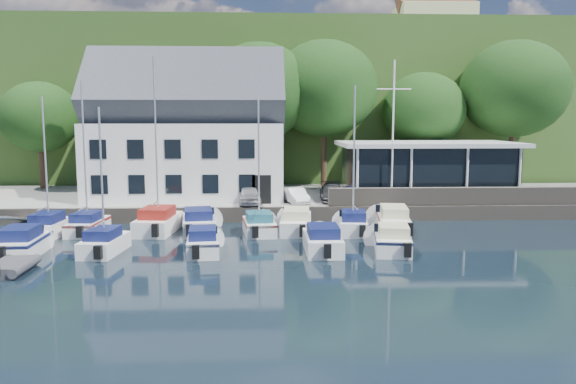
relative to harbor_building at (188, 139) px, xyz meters
name	(u,v)px	position (x,y,z in m)	size (l,w,h in m)	color
ground	(293,264)	(7.00, -16.50, -5.35)	(180.00, 180.00, 0.00)	black
quay	(281,200)	(7.00, 1.00, -4.85)	(60.00, 13.00, 1.00)	#969691
quay_face	(284,214)	(7.00, -5.50, -4.85)	(60.00, 0.30, 1.00)	#61584E
hillside	(271,111)	(7.00, 45.50, 2.65)	(160.00, 75.00, 16.00)	#2A481B
field_patch	(318,63)	(15.00, 53.50, 10.80)	(50.00, 30.00, 0.30)	#546532
farmhouse	(433,21)	(29.00, 35.50, 14.75)	(10.40, 7.00, 8.20)	beige
harbor_building	(188,139)	(0.00, 0.00, 0.00)	(14.40, 8.20, 8.70)	white
club_pavilion	(426,169)	(18.00, -0.50, -2.30)	(13.20, 7.20, 4.10)	black
seawall	(460,196)	(19.00, -5.10, -3.75)	(18.00, 0.50, 1.20)	#61584E
gangway	(20,230)	(-9.50, -7.50, -5.35)	(1.20, 6.00, 1.40)	silver
car_silver	(249,195)	(4.62, -3.96, -3.72)	(1.49, 3.71, 1.26)	#ADAEB2
car_white	(296,196)	(7.87, -3.99, -3.81)	(1.15, 3.30, 1.09)	silver
car_dgrey	(332,192)	(10.56, -2.67, -3.74)	(1.71, 4.21, 1.22)	#323338
car_blue	(361,193)	(12.59, -3.08, -3.74)	(1.41, 3.57, 1.22)	navy
flagpole	(393,132)	(14.56, -3.96, 0.55)	(2.35, 0.20, 9.81)	white
tree_0	(40,135)	(-12.99, 5.63, 0.11)	(6.53, 6.53, 8.93)	black
tree_1	(154,123)	(-3.62, 6.16, 1.17)	(8.07, 8.07, 11.03)	black
tree_2	(259,116)	(5.34, 5.09, 1.72)	(8.89, 8.89, 12.15)	black
tree_3	(324,114)	(10.87, 5.92, 1.90)	(9.14, 9.14, 12.49)	black
tree_4	(423,129)	(19.59, 6.15, 0.57)	(7.19, 7.19, 9.83)	black
tree_5	(513,114)	(27.13, 5.33, 1.89)	(9.14, 9.14, 12.48)	black
boat_r1_0	(45,162)	(-6.95, -9.49, -0.98)	(1.76, 5.40, 8.74)	white
boat_r1_1	(85,165)	(-4.91, -8.83, -1.24)	(1.76, 5.14, 8.21)	white
boat_r1_2	(156,154)	(-0.77, -8.57, -0.57)	(2.18, 6.33, 9.55)	white
boat_r1_3	(199,220)	(1.69, -8.68, -4.62)	(2.10, 5.85, 1.47)	white
boat_r1_4	(259,165)	(5.35, -9.36, -1.24)	(1.91, 5.01, 8.23)	white
boat_r1_5	(296,220)	(7.60, -8.72, -4.63)	(1.98, 6.58, 1.45)	white
boat_r1_6	(354,163)	(10.98, -9.42, -1.11)	(1.80, 5.04, 8.48)	white
boat_r1_7	(393,218)	(13.58, -8.64, -4.58)	(1.96, 6.99, 1.54)	white
boat_r2_0	(22,241)	(-6.55, -14.13, -4.60)	(1.99, 5.55, 1.50)	white
boat_r2_1	(101,173)	(-2.54, -13.88, -1.22)	(1.74, 5.05, 8.25)	white
boat_r2_2	(203,240)	(2.52, -14.09, -4.67)	(1.75, 4.95, 1.37)	white
boat_r2_3	(323,238)	(8.66, -13.99, -4.64)	(1.98, 5.71, 1.41)	white
boat_r2_4	(392,238)	(12.26, -14.24, -4.63)	(1.93, 4.99, 1.44)	white
dinghy_1	(10,265)	(-5.73, -17.41, -5.01)	(1.77, 2.96, 0.69)	#393A3F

